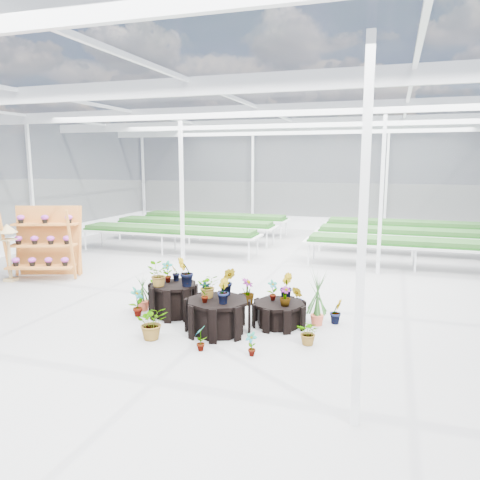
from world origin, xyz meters
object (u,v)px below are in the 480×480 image
(plinth_low, at_px, (279,314))
(shelf_rack, at_px, (44,243))
(bird_table, at_px, (9,253))
(plinth_tall, at_px, (173,300))
(plinth_mid, at_px, (218,316))

(plinth_low, bearing_deg, shelf_rack, 166.50)
(shelf_rack, bearing_deg, bird_table, -157.88)
(plinth_tall, height_order, plinth_mid, plinth_tall)
(shelf_rack, bearing_deg, plinth_tall, -39.92)
(plinth_low, relative_size, shelf_rack, 0.53)
(plinth_mid, relative_size, plinth_low, 1.16)
(plinth_tall, distance_m, plinth_low, 2.20)
(plinth_tall, xyz_separation_m, plinth_low, (2.20, 0.10, -0.10))
(plinth_low, relative_size, bird_table, 0.66)
(plinth_mid, height_order, shelf_rack, shelf_rack)
(plinth_low, bearing_deg, plinth_tall, -177.40)
(shelf_rack, relative_size, bird_table, 1.26)
(plinth_mid, xyz_separation_m, bird_table, (-6.53, 1.79, 0.45))
(plinth_low, bearing_deg, plinth_mid, -145.01)
(plinth_mid, xyz_separation_m, shelf_rack, (-5.89, 2.35, 0.65))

